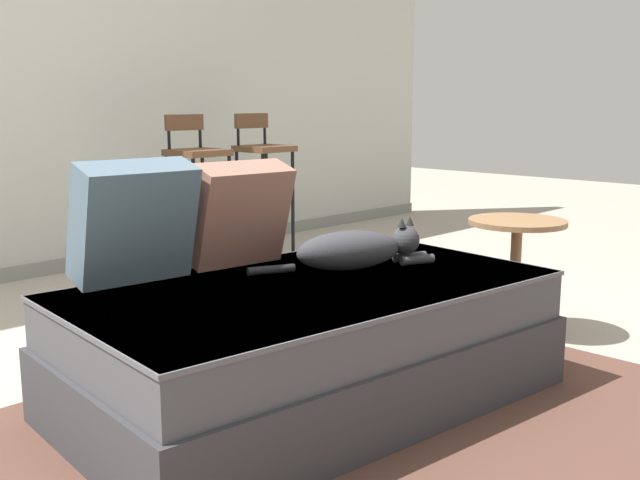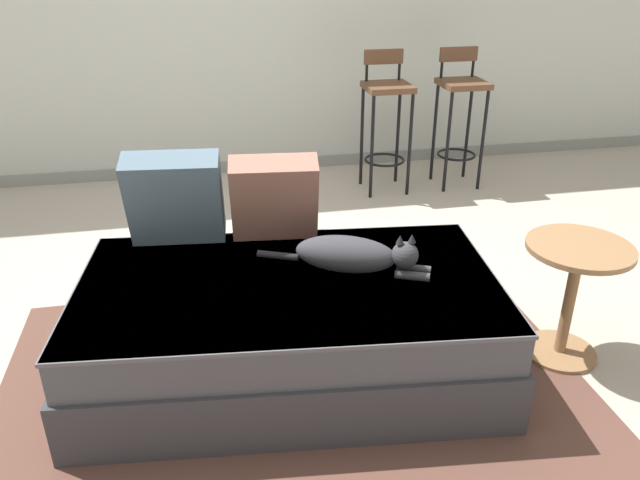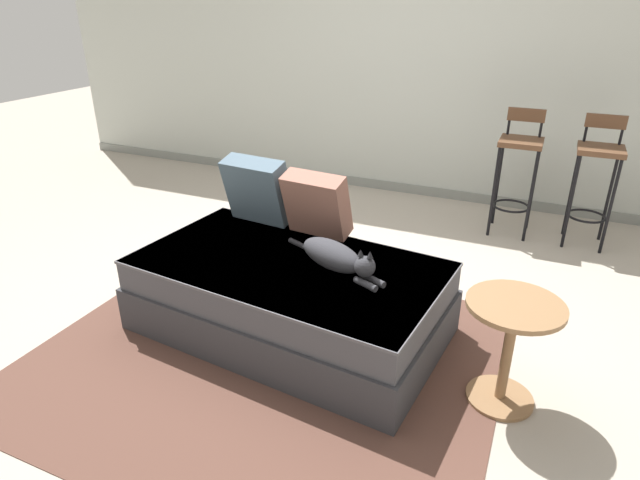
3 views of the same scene
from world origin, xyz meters
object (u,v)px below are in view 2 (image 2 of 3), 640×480
object	(u,v)px
couch	(290,326)
bar_stool_near_window	(386,109)
cat	(353,255)
side_table	(573,285)
throw_pillow_middle	(274,198)
bar_stool_by_doorway	(460,105)
throw_pillow_corner	(175,198)

from	to	relation	value
couch	bar_stool_near_window	size ratio (longest dim) A/B	1.83
cat	side_table	world-z (taller)	cat
throw_pillow_middle	cat	xyz separation A→B (m)	(0.28, -0.36, -0.13)
couch	side_table	bearing A→B (deg)	-5.90
cat	bar_stool_near_window	world-z (taller)	bar_stool_near_window
couch	cat	distance (m)	0.40
throw_pillow_middle	bar_stool_near_window	xyz separation A→B (m)	(1.01, 1.63, -0.05)
couch	throw_pillow_middle	distance (m)	0.58
side_table	throw_pillow_middle	bearing A→B (deg)	156.91
throw_pillow_middle	bar_stool_by_doorway	world-z (taller)	bar_stool_by_doorway
cat	bar_stool_near_window	distance (m)	2.12
couch	throw_pillow_corner	size ratio (longest dim) A/B	4.18
throw_pillow_corner	throw_pillow_middle	bearing A→B (deg)	-5.90
cat	side_table	distance (m)	0.96
couch	throw_pillow_corner	bearing A→B (deg)	134.80
couch	side_table	xyz separation A→B (m)	(1.21, -0.12, 0.13)
throw_pillow_corner	throw_pillow_middle	size ratio (longest dim) A/B	1.07
throw_pillow_corner	bar_stool_near_window	size ratio (longest dim) A/B	0.44
throw_pillow_corner	bar_stool_by_doorway	world-z (taller)	bar_stool_by_doorway
bar_stool_near_window	bar_stool_by_doorway	xyz separation A→B (m)	(0.56, 0.00, 0.00)
bar_stool_near_window	couch	bearing A→B (deg)	-116.64
bar_stool_near_window	bar_stool_by_doorway	bearing A→B (deg)	0.02
throw_pillow_middle	bar_stool_near_window	bearing A→B (deg)	58.02
bar_stool_near_window	bar_stool_by_doorway	distance (m)	0.56
couch	bar_stool_by_doorway	bearing A→B (deg)	52.10
bar_stool_by_doorway	side_table	world-z (taller)	bar_stool_by_doorway
throw_pillow_middle	bar_stool_near_window	size ratio (longest dim) A/B	0.41
throw_pillow_corner	throw_pillow_middle	distance (m)	0.43
side_table	bar_stool_by_doorway	bearing A→B (deg)	80.39
cat	bar_stool_by_doorway	bearing A→B (deg)	56.91
cat	side_table	size ratio (longest dim) A/B	1.27
bar_stool_near_window	side_table	distance (m)	2.16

